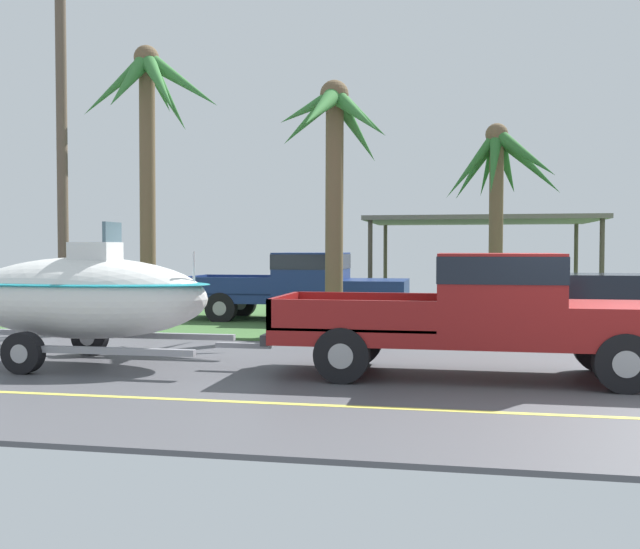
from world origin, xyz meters
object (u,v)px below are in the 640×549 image
(palm_tree_near_left, at_px, (335,144))
(palm_tree_near_right, at_px, (150,115))
(pickup_truck_towing, at_px, (495,308))
(utility_pole, at_px, (62,137))
(carport_awning, at_px, (481,222))
(boat_on_trailer, at_px, (83,297))
(parked_sedan_near, at_px, (627,308))
(palm_tree_mid, at_px, (500,177))
(parked_pickup_background, at_px, (311,283))

(palm_tree_near_left, distance_m, palm_tree_near_right, 4.61)
(pickup_truck_towing, relative_size, utility_pole, 0.70)
(carport_awning, relative_size, palm_tree_near_right, 1.07)
(carport_awning, relative_size, utility_pole, 0.84)
(carport_awning, distance_m, palm_tree_near_right, 11.60)
(palm_tree_near_right, height_order, utility_pole, utility_pole)
(boat_on_trailer, bearing_deg, palm_tree_near_left, 55.58)
(boat_on_trailer, relative_size, carport_awning, 0.78)
(palm_tree_near_left, bearing_deg, carport_awning, 67.86)
(parked_sedan_near, bearing_deg, palm_tree_mid, 133.15)
(palm_tree_near_left, bearing_deg, parked_pickup_background, 112.98)
(parked_pickup_background, height_order, carport_awning, carport_awning)
(boat_on_trailer, relative_size, palm_tree_near_right, 0.83)
(parked_pickup_background, relative_size, palm_tree_mid, 1.18)
(pickup_truck_towing, bearing_deg, palm_tree_near_right, 146.07)
(pickup_truck_towing, distance_m, carport_awning, 13.48)
(pickup_truck_towing, height_order, utility_pole, utility_pole)
(parked_pickup_background, xyz_separation_m, carport_awning, (4.51, 5.85, 1.78))
(pickup_truck_towing, relative_size, parked_pickup_background, 1.00)
(parked_pickup_background, relative_size, carport_awning, 0.83)
(boat_on_trailer, bearing_deg, carport_awning, 62.97)
(carport_awning, bearing_deg, utility_pole, -135.62)
(parked_sedan_near, distance_m, palm_tree_near_right, 11.61)
(boat_on_trailer, distance_m, utility_pole, 5.90)
(parked_pickup_background, distance_m, parked_sedan_near, 7.68)
(palm_tree_near_left, distance_m, palm_tree_mid, 4.70)
(carport_awning, bearing_deg, pickup_truck_towing, -90.72)
(boat_on_trailer, height_order, palm_tree_mid, palm_tree_mid)
(parked_pickup_background, xyz_separation_m, parked_sedan_near, (7.29, -2.39, -0.35))
(pickup_truck_towing, bearing_deg, utility_pole, 156.69)
(parked_sedan_near, relative_size, palm_tree_mid, 0.86)
(parked_pickup_background, bearing_deg, palm_tree_near_right, -146.38)
(parked_pickup_background, distance_m, utility_pole, 7.01)
(palm_tree_near_left, height_order, utility_pole, utility_pole)
(parked_sedan_near, relative_size, palm_tree_near_left, 0.77)
(boat_on_trailer, relative_size, utility_pole, 0.65)
(palm_tree_near_left, bearing_deg, parked_sedan_near, 1.60)
(boat_on_trailer, height_order, parked_sedan_near, boat_on_trailer)
(pickup_truck_towing, distance_m, palm_tree_near_right, 10.22)
(parked_sedan_near, distance_m, palm_tree_mid, 4.74)
(palm_tree_near_left, bearing_deg, boat_on_trailer, -124.42)
(palm_tree_near_left, relative_size, palm_tree_mid, 1.12)
(parked_sedan_near, height_order, palm_tree_near_right, palm_tree_near_right)
(palm_tree_near_right, bearing_deg, pickup_truck_towing, -33.93)
(pickup_truck_towing, relative_size, palm_tree_mid, 1.18)
(palm_tree_near_left, bearing_deg, palm_tree_mid, 37.07)
(pickup_truck_towing, xyz_separation_m, boat_on_trailer, (-6.65, -0.00, 0.09))
(pickup_truck_towing, xyz_separation_m, parked_pickup_background, (-4.34, 7.52, -0.01))
(boat_on_trailer, xyz_separation_m, carport_awning, (6.82, 13.37, 1.69))
(boat_on_trailer, distance_m, parked_pickup_background, 7.87)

